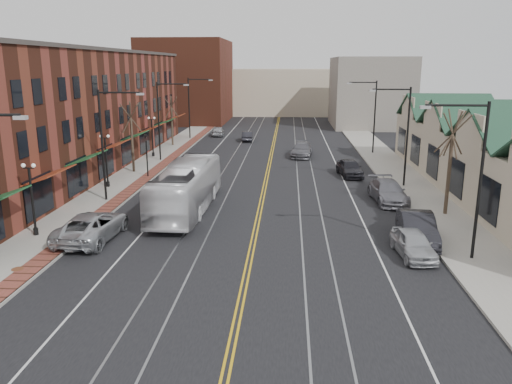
# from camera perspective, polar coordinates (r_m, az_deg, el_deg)

# --- Properties ---
(ground) EXTENTS (160.00, 160.00, 0.00)m
(ground) POSITION_cam_1_polar(r_m,az_deg,el_deg) (21.36, -1.90, -13.12)
(ground) COLOR black
(ground) RESTS_ON ground
(sidewalk_left) EXTENTS (4.00, 120.00, 0.15)m
(sidewalk_left) POSITION_cam_1_polar(r_m,az_deg,el_deg) (42.42, -15.51, 0.50)
(sidewalk_left) COLOR gray
(sidewalk_left) RESTS_ON ground
(sidewalk_right) EXTENTS (4.00, 120.00, 0.15)m
(sidewalk_right) POSITION_cam_1_polar(r_m,az_deg,el_deg) (41.31, 17.77, -0.03)
(sidewalk_right) COLOR gray
(sidewalk_right) RESTS_ON ground
(building_left) EXTENTS (10.00, 50.00, 11.00)m
(building_left) POSITION_cam_1_polar(r_m,az_deg,el_deg) (50.59, -20.92, 8.50)
(building_left) COLOR #612B1B
(building_left) RESTS_ON ground
(building_right) EXTENTS (8.00, 36.00, 4.60)m
(building_right) POSITION_cam_1_polar(r_m,az_deg,el_deg) (42.71, 25.83, 2.73)
(building_right) COLOR beige
(building_right) RESTS_ON ground
(backdrop_left) EXTENTS (14.00, 18.00, 14.00)m
(backdrop_left) POSITION_cam_1_polar(r_m,az_deg,el_deg) (90.69, -7.81, 12.43)
(backdrop_left) COLOR #612B1B
(backdrop_left) RESTS_ON ground
(backdrop_mid) EXTENTS (22.00, 14.00, 9.00)m
(backdrop_mid) POSITION_cam_1_polar(r_m,az_deg,el_deg) (104.01, 2.77, 11.39)
(backdrop_mid) COLOR beige
(backdrop_mid) RESTS_ON ground
(backdrop_right) EXTENTS (12.00, 16.00, 11.00)m
(backdrop_right) POSITION_cam_1_polar(r_m,az_deg,el_deg) (84.97, 12.87, 11.07)
(backdrop_right) COLOR slate
(backdrop_right) RESTS_ON ground
(streetlight_l_1) EXTENTS (3.33, 0.25, 8.00)m
(streetlight_l_1) POSITION_cam_1_polar(r_m,az_deg,el_deg) (37.50, -16.61, 6.37)
(streetlight_l_1) COLOR black
(streetlight_l_1) RESTS_ON sidewalk_left
(streetlight_l_2) EXTENTS (3.33, 0.25, 8.00)m
(streetlight_l_2) POSITION_cam_1_polar(r_m,az_deg,el_deg) (52.70, -10.62, 8.86)
(streetlight_l_2) COLOR black
(streetlight_l_2) RESTS_ON sidewalk_left
(streetlight_l_3) EXTENTS (3.33, 0.25, 8.00)m
(streetlight_l_3) POSITION_cam_1_polar(r_m,az_deg,el_deg) (68.27, -7.30, 10.19)
(streetlight_l_3) COLOR black
(streetlight_l_3) RESTS_ON sidewalk_left
(streetlight_r_0) EXTENTS (3.33, 0.25, 8.00)m
(streetlight_r_0) POSITION_cam_1_polar(r_m,az_deg,el_deg) (26.90, 23.53, 2.82)
(streetlight_r_0) COLOR black
(streetlight_r_0) RESTS_ON sidewalk_right
(streetlight_r_1) EXTENTS (3.33, 0.25, 8.00)m
(streetlight_r_1) POSITION_cam_1_polar(r_m,az_deg,el_deg) (42.13, 16.38, 7.21)
(streetlight_r_1) COLOR black
(streetlight_r_1) RESTS_ON sidewalk_right
(streetlight_r_2) EXTENTS (3.33, 0.25, 8.00)m
(streetlight_r_2) POSITION_cam_1_polar(r_m,az_deg,el_deg) (57.78, 13.01, 9.21)
(streetlight_r_2) COLOR black
(streetlight_r_2) RESTS_ON sidewalk_right
(lamppost_l_1) EXTENTS (0.84, 0.28, 4.27)m
(lamppost_l_1) POSITION_cam_1_polar(r_m,az_deg,el_deg) (31.57, -24.19, -0.95)
(lamppost_l_1) COLOR black
(lamppost_l_1) RESTS_ON sidewalk_left
(lamppost_l_2) EXTENTS (0.84, 0.28, 4.27)m
(lamppost_l_2) POSITION_cam_1_polar(r_m,az_deg,el_deg) (42.25, -16.73, 3.32)
(lamppost_l_2) COLOR black
(lamppost_l_2) RESTS_ON sidewalk_left
(lamppost_l_3) EXTENTS (0.84, 0.28, 4.27)m
(lamppost_l_3) POSITION_cam_1_polar(r_m,az_deg,el_deg) (55.40, -11.75, 6.12)
(lamppost_l_3) COLOR black
(lamppost_l_3) RESTS_ON sidewalk_left
(tree_left_near) EXTENTS (1.78, 1.37, 6.48)m
(tree_left_near) POSITION_cam_1_polar(r_m,az_deg,el_deg) (47.54, -14.02, 6.27)
(tree_left_near) COLOR #382B21
(tree_left_near) RESTS_ON sidewalk_left
(tree_left_far) EXTENTS (1.66, 1.28, 6.02)m
(tree_left_far) POSITION_cam_1_polar(r_m,az_deg,el_deg) (62.88, -9.61, 8.16)
(tree_left_far) COLOR #382B21
(tree_left_far) RESTS_ON sidewalk_left
(tree_right_mid) EXTENTS (1.90, 1.46, 6.93)m
(tree_right_mid) POSITION_cam_1_polar(r_m,az_deg,el_deg) (35.04, 21.30, 3.35)
(tree_right_mid) COLOR #382B21
(tree_right_mid) RESTS_ON sidewalk_right
(manhole_mid) EXTENTS (0.60, 0.60, 0.02)m
(manhole_mid) POSITION_cam_1_polar(r_m,az_deg,el_deg) (27.28, -25.58, -7.94)
(manhole_mid) COLOR #592D19
(manhole_mid) RESTS_ON sidewalk_left
(manhole_far) EXTENTS (0.60, 0.60, 0.02)m
(manhole_far) POSITION_cam_1_polar(r_m,az_deg,el_deg) (31.42, -21.22, -4.62)
(manhole_far) COLOR #592D19
(manhole_far) RESTS_ON sidewalk_left
(traffic_signal) EXTENTS (0.18, 0.15, 3.80)m
(traffic_signal) POSITION_cam_1_polar(r_m,az_deg,el_deg) (45.27, -12.39, 4.48)
(traffic_signal) COLOR black
(traffic_signal) RESTS_ON sidewalk_left
(transit_bus) EXTENTS (3.06, 11.96, 3.31)m
(transit_bus) POSITION_cam_1_polar(r_m,az_deg,el_deg) (34.50, -7.93, 0.48)
(transit_bus) COLOR silver
(transit_bus) RESTS_ON ground
(parked_suv) EXTENTS (3.04, 6.03, 1.64)m
(parked_suv) POSITION_cam_1_polar(r_m,az_deg,el_deg) (30.31, -18.21, -3.73)
(parked_suv) COLOR #ADB0B5
(parked_suv) RESTS_ON ground
(parked_car_a) EXTENTS (2.01, 4.25, 1.41)m
(parked_car_a) POSITION_cam_1_polar(r_m,az_deg,el_deg) (27.66, 17.53, -5.66)
(parked_car_a) COLOR #B0B3B8
(parked_car_a) RESTS_ON ground
(parked_car_b) EXTENTS (2.21, 5.28, 1.70)m
(parked_car_b) POSITION_cam_1_polar(r_m,az_deg,el_deg) (29.77, 17.93, -3.97)
(parked_car_b) COLOR black
(parked_car_b) RESTS_ON ground
(parked_car_c) EXTENTS (2.58, 5.53, 1.56)m
(parked_car_c) POSITION_cam_1_polar(r_m,az_deg,el_deg) (37.97, 14.85, 0.05)
(parked_car_c) COLOR slate
(parked_car_c) RESTS_ON ground
(parked_car_d) EXTENTS (2.39, 4.74, 1.55)m
(parked_car_d) POSITION_cam_1_polar(r_m,az_deg,el_deg) (46.02, 10.66, 2.73)
(parked_car_d) COLOR #232328
(parked_car_d) RESTS_ON ground
(distant_car_left) EXTENTS (1.56, 3.93, 1.27)m
(distant_car_left) POSITION_cam_1_polar(r_m,az_deg,el_deg) (66.51, -1.00, 6.39)
(distant_car_left) COLOR #232228
(distant_car_left) RESTS_ON ground
(distant_car_right) EXTENTS (2.69, 5.47, 1.53)m
(distant_car_right) POSITION_cam_1_polar(r_m,az_deg,el_deg) (55.25, 5.26, 4.83)
(distant_car_right) COLOR slate
(distant_car_right) RESTS_ON ground
(distant_car_far) EXTENTS (1.95, 4.15, 1.37)m
(distant_car_far) POSITION_cam_1_polar(r_m,az_deg,el_deg) (71.51, -4.37, 6.96)
(distant_car_far) COLOR #A3A4AA
(distant_car_far) RESTS_ON ground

